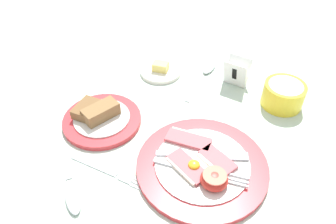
{
  "coord_description": "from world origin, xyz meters",
  "views": [
    {
      "loc": [
        0.22,
        -0.39,
        0.52
      ],
      "look_at": [
        -0.04,
        0.1,
        0.02
      ],
      "focal_mm": 35.0,
      "sensor_mm": 36.0,
      "label": 1
    }
  ],
  "objects_px": {
    "butter_dish": "(161,71)",
    "number_card": "(236,72)",
    "sugar_cup": "(283,94)",
    "breakfast_plate": "(202,166)",
    "bread_plate": "(100,117)",
    "fork_on_cloth": "(109,171)",
    "teaspoon_by_saucer": "(206,72)",
    "teaspoon_near_cup": "(70,187)"
  },
  "relations": [
    {
      "from": "butter_dish",
      "to": "number_card",
      "type": "relative_size",
      "value": 1.5
    },
    {
      "from": "sugar_cup",
      "to": "number_card",
      "type": "distance_m",
      "value": 0.13
    },
    {
      "from": "breakfast_plate",
      "to": "butter_dish",
      "type": "xyz_separation_m",
      "value": [
        -0.23,
        0.25,
        -0.0
      ]
    },
    {
      "from": "sugar_cup",
      "to": "breakfast_plate",
      "type": "bearing_deg",
      "value": -108.38
    },
    {
      "from": "bread_plate",
      "to": "number_card",
      "type": "height_order",
      "value": "number_card"
    },
    {
      "from": "sugar_cup",
      "to": "fork_on_cloth",
      "type": "relative_size",
      "value": 0.52
    },
    {
      "from": "bread_plate",
      "to": "fork_on_cloth",
      "type": "bearing_deg",
      "value": -47.13
    },
    {
      "from": "number_card",
      "to": "breakfast_plate",
      "type": "bearing_deg",
      "value": -80.3
    },
    {
      "from": "sugar_cup",
      "to": "fork_on_cloth",
      "type": "distance_m",
      "value": 0.44
    },
    {
      "from": "number_card",
      "to": "butter_dish",
      "type": "bearing_deg",
      "value": -163.81
    },
    {
      "from": "breakfast_plate",
      "to": "number_card",
      "type": "distance_m",
      "value": 0.3
    },
    {
      "from": "breakfast_plate",
      "to": "fork_on_cloth",
      "type": "relative_size",
      "value": 1.41
    },
    {
      "from": "teaspoon_by_saucer",
      "to": "teaspoon_near_cup",
      "type": "bearing_deg",
      "value": 168.12
    },
    {
      "from": "number_card",
      "to": "sugar_cup",
      "type": "bearing_deg",
      "value": -7.74
    },
    {
      "from": "sugar_cup",
      "to": "butter_dish",
      "type": "distance_m",
      "value": 0.32
    },
    {
      "from": "bread_plate",
      "to": "number_card",
      "type": "distance_m",
      "value": 0.36
    },
    {
      "from": "number_card",
      "to": "teaspoon_near_cup",
      "type": "distance_m",
      "value": 0.48
    },
    {
      "from": "number_card",
      "to": "teaspoon_near_cup",
      "type": "xyz_separation_m",
      "value": [
        -0.16,
        -0.45,
        -0.03
      ]
    },
    {
      "from": "breakfast_plate",
      "to": "bread_plate",
      "type": "height_order",
      "value": "bread_plate"
    },
    {
      "from": "butter_dish",
      "to": "fork_on_cloth",
      "type": "relative_size",
      "value": 0.59
    },
    {
      "from": "bread_plate",
      "to": "butter_dish",
      "type": "height_order",
      "value": "bread_plate"
    },
    {
      "from": "breakfast_plate",
      "to": "number_card",
      "type": "height_order",
      "value": "number_card"
    },
    {
      "from": "teaspoon_near_cup",
      "to": "teaspoon_by_saucer",
      "type": "bearing_deg",
      "value": 120.45
    },
    {
      "from": "breakfast_plate",
      "to": "sugar_cup",
      "type": "relative_size",
      "value": 2.69
    },
    {
      "from": "number_card",
      "to": "bread_plate",
      "type": "bearing_deg",
      "value": -125.87
    },
    {
      "from": "sugar_cup",
      "to": "butter_dish",
      "type": "relative_size",
      "value": 0.88
    },
    {
      "from": "teaspoon_near_cup",
      "to": "fork_on_cloth",
      "type": "xyz_separation_m",
      "value": [
        0.04,
        0.07,
        -0.0
      ]
    },
    {
      "from": "butter_dish",
      "to": "teaspoon_by_saucer",
      "type": "relative_size",
      "value": 0.57
    },
    {
      "from": "butter_dish",
      "to": "teaspoon_near_cup",
      "type": "xyz_separation_m",
      "value": [
        0.03,
        -0.41,
        -0.0
      ]
    },
    {
      "from": "number_card",
      "to": "teaspoon_by_saucer",
      "type": "xyz_separation_m",
      "value": [
        -0.08,
        0.01,
        -0.03
      ]
    },
    {
      "from": "number_card",
      "to": "fork_on_cloth",
      "type": "distance_m",
      "value": 0.41
    },
    {
      "from": "butter_dish",
      "to": "teaspoon_near_cup",
      "type": "height_order",
      "value": "butter_dish"
    },
    {
      "from": "bread_plate",
      "to": "butter_dish",
      "type": "relative_size",
      "value": 1.61
    },
    {
      "from": "teaspoon_by_saucer",
      "to": "butter_dish",
      "type": "bearing_deg",
      "value": 113.63
    },
    {
      "from": "bread_plate",
      "to": "butter_dish",
      "type": "bearing_deg",
      "value": 83.02
    },
    {
      "from": "sugar_cup",
      "to": "number_card",
      "type": "relative_size",
      "value": 1.32
    },
    {
      "from": "fork_on_cloth",
      "to": "teaspoon_by_saucer",
      "type": "bearing_deg",
      "value": 82.87
    },
    {
      "from": "butter_dish",
      "to": "teaspoon_near_cup",
      "type": "distance_m",
      "value": 0.41
    },
    {
      "from": "teaspoon_by_saucer",
      "to": "fork_on_cloth",
      "type": "xyz_separation_m",
      "value": [
        -0.04,
        -0.39,
        -0.0
      ]
    },
    {
      "from": "bread_plate",
      "to": "sugar_cup",
      "type": "xyz_separation_m",
      "value": [
        0.35,
        0.25,
        0.02
      ]
    },
    {
      "from": "breakfast_plate",
      "to": "teaspoon_near_cup",
      "type": "distance_m",
      "value": 0.25
    },
    {
      "from": "butter_dish",
      "to": "breakfast_plate",
      "type": "bearing_deg",
      "value": -47.44
    }
  ]
}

